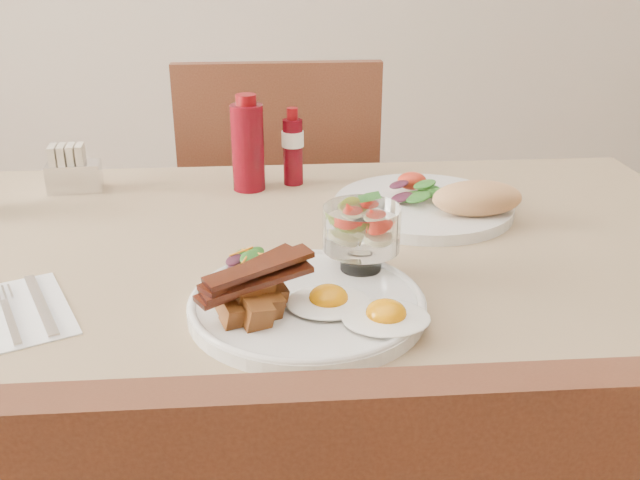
# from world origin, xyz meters

# --- Properties ---
(table) EXTENTS (1.33, 0.88, 0.75)m
(table) POSITION_xyz_m (0.00, 0.00, 0.66)
(table) COLOR brown
(table) RESTS_ON ground
(chair_far) EXTENTS (0.42, 0.42, 0.93)m
(chair_far) POSITION_xyz_m (0.00, 0.66, 0.52)
(chair_far) COLOR brown
(chair_far) RESTS_ON ground
(main_plate) EXTENTS (0.28, 0.28, 0.02)m
(main_plate) POSITION_xyz_m (0.02, -0.14, 0.76)
(main_plate) COLOR white
(main_plate) RESTS_ON table
(fried_eggs) EXTENTS (0.16, 0.13, 0.03)m
(fried_eggs) POSITION_xyz_m (0.07, -0.18, 0.78)
(fried_eggs) COLOR white
(fried_eggs) RESTS_ON main_plate
(bacon_potato_pile) EXTENTS (0.14, 0.10, 0.06)m
(bacon_potato_pile) POSITION_xyz_m (-0.04, -0.18, 0.80)
(bacon_potato_pile) COLOR brown
(bacon_potato_pile) RESTS_ON main_plate
(side_salad) EXTENTS (0.06, 0.06, 0.03)m
(side_salad) POSITION_xyz_m (-0.05, -0.08, 0.78)
(side_salad) COLOR #194E14
(side_salad) RESTS_ON main_plate
(fruit_cup) EXTENTS (0.10, 0.10, 0.10)m
(fruit_cup) POSITION_xyz_m (0.09, -0.06, 0.82)
(fruit_cup) COLOR white
(fruit_cup) RESTS_ON main_plate
(second_plate) EXTENTS (0.29, 0.29, 0.07)m
(second_plate) POSITION_xyz_m (0.24, 0.16, 0.77)
(second_plate) COLOR white
(second_plate) RESTS_ON table
(ketchup_bottle) EXTENTS (0.06, 0.06, 0.17)m
(ketchup_bottle) POSITION_xyz_m (-0.06, 0.30, 0.83)
(ketchup_bottle) COLOR #5B050F
(ketchup_bottle) RESTS_ON table
(hot_sauce_bottle) EXTENTS (0.04, 0.04, 0.14)m
(hot_sauce_bottle) POSITION_xyz_m (0.02, 0.33, 0.82)
(hot_sauce_bottle) COLOR #5B050F
(hot_sauce_bottle) RESTS_ON table
(sugar_caddy) EXTENTS (0.09, 0.06, 0.08)m
(sugar_caddy) POSITION_xyz_m (-0.36, 0.32, 0.79)
(sugar_caddy) COLOR silver
(sugar_caddy) RESTS_ON table
(napkin_cutlery) EXTENTS (0.16, 0.20, 0.01)m
(napkin_cutlery) POSITION_xyz_m (-0.32, -0.12, 0.75)
(napkin_cutlery) COLOR white
(napkin_cutlery) RESTS_ON table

